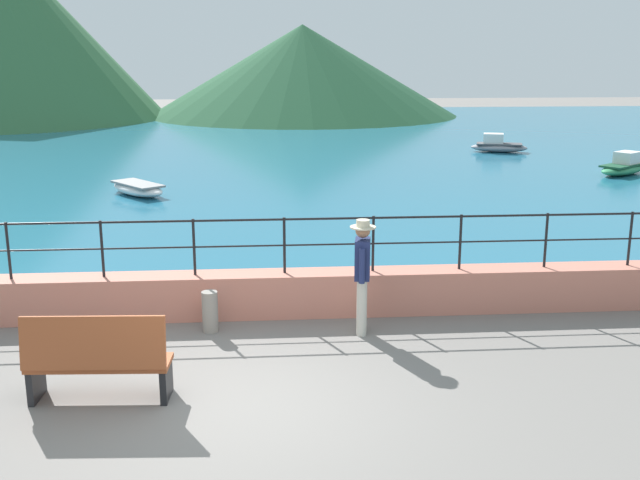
{
  "coord_description": "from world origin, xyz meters",
  "views": [
    {
      "loc": [
        0.37,
        -8.35,
        4.13
      ],
      "look_at": [
        1.31,
        3.7,
        1.1
      ],
      "focal_mm": 42.38,
      "sensor_mm": 36.0,
      "label": 1
    }
  ],
  "objects_px": {
    "person_walking": "(362,271)",
    "boat_0": "(138,188)",
    "boat_1": "(623,167)",
    "boat_2": "(498,146)",
    "bench_main": "(97,359)",
    "bollard": "(210,312)"
  },
  "relations": [
    {
      "from": "boat_0",
      "to": "boat_1",
      "type": "distance_m",
      "value": 16.06
    },
    {
      "from": "boat_0",
      "to": "boat_1",
      "type": "xyz_separation_m",
      "value": [
        15.86,
        2.56,
        0.07
      ]
    },
    {
      "from": "person_walking",
      "to": "boat_2",
      "type": "distance_m",
      "value": 21.71
    },
    {
      "from": "person_walking",
      "to": "boat_0",
      "type": "bearing_deg",
      "value": 114.01
    },
    {
      "from": "bench_main",
      "to": "person_walking",
      "type": "relative_size",
      "value": 0.99
    },
    {
      "from": "bollard",
      "to": "boat_1",
      "type": "relative_size",
      "value": 0.27
    },
    {
      "from": "bench_main",
      "to": "bollard",
      "type": "relative_size",
      "value": 2.74
    },
    {
      "from": "person_walking",
      "to": "boat_0",
      "type": "height_order",
      "value": "person_walking"
    },
    {
      "from": "bollard",
      "to": "boat_0",
      "type": "xyz_separation_m",
      "value": [
        -2.79,
        11.12,
        -0.06
      ]
    },
    {
      "from": "boat_0",
      "to": "bench_main",
      "type": "bearing_deg",
      "value": -83.2
    },
    {
      "from": "boat_1",
      "to": "person_walking",
      "type": "bearing_deg",
      "value": -127.8
    },
    {
      "from": "boat_2",
      "to": "person_walking",
      "type": "bearing_deg",
      "value": -112.64
    },
    {
      "from": "boat_1",
      "to": "boat_2",
      "type": "xyz_separation_m",
      "value": [
        -2.44,
        6.11,
        0.0
      ]
    },
    {
      "from": "boat_0",
      "to": "person_walking",
      "type": "bearing_deg",
      "value": -65.99
    },
    {
      "from": "person_walking",
      "to": "bollard",
      "type": "height_order",
      "value": "person_walking"
    },
    {
      "from": "bench_main",
      "to": "person_walking",
      "type": "xyz_separation_m",
      "value": [
        3.46,
        2.04,
        0.42
      ]
    },
    {
      "from": "bench_main",
      "to": "boat_0",
      "type": "distance_m",
      "value": 13.49
    },
    {
      "from": "bench_main",
      "to": "person_walking",
      "type": "bearing_deg",
      "value": 30.48
    },
    {
      "from": "boat_1",
      "to": "bollard",
      "type": "bearing_deg",
      "value": -133.69
    },
    {
      "from": "bench_main",
      "to": "boat_1",
      "type": "height_order",
      "value": "bench_main"
    },
    {
      "from": "boat_2",
      "to": "boat_0",
      "type": "bearing_deg",
      "value": -147.12
    },
    {
      "from": "boat_2",
      "to": "bench_main",
      "type": "bearing_deg",
      "value": -118.17
    }
  ]
}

